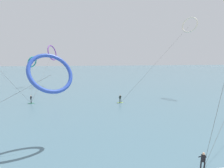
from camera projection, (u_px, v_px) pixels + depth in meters
name	position (u px, v px, depth m)	size (l,w,h in m)	color
sea_water	(91.00, 73.00, 108.67)	(400.00, 200.00, 0.08)	slate
surfer_emerald	(31.00, 100.00, 37.56)	(1.40, 0.67, 1.70)	#199351
surfer_lime	(120.00, 99.00, 38.12)	(1.40, 0.60, 1.70)	#8CC62D
surfer_amber	(203.00, 163.00, 15.16)	(1.40, 0.66, 1.70)	orange
kite_ivory	(190.00, 25.00, 45.19)	(20.82, 9.01, 19.85)	silver
kite_cobalt	(51.00, 73.00, 19.58)	(17.42, 6.57, 10.23)	#2647B7
kite_violet	(52.00, 53.00, 60.35)	(3.01, 27.51, 13.82)	purple
kite_teal	(32.00, 62.00, 58.66)	(7.39, 25.65, 10.07)	teal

